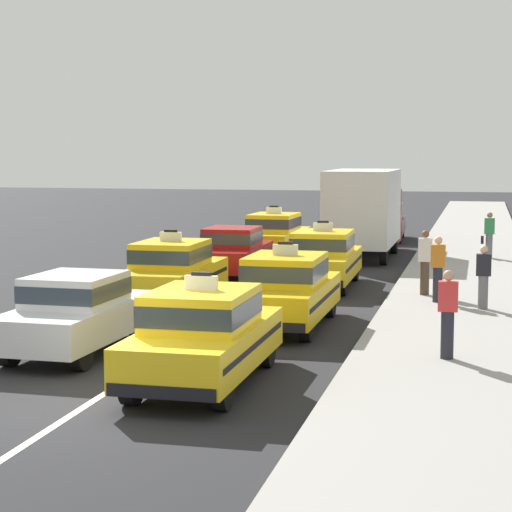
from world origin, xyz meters
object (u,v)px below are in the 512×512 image
Objects in this scene: sedan_left_third at (233,250)px; pedestrian_mid_block at (438,269)px; sedan_left_nearest at (77,311)px; pedestrian_by_storefront at (425,262)px; taxi_right_third at (323,257)px; box_truck_right_fourth at (365,210)px; taxi_right_nearest at (203,334)px; sedan_right_fifth at (384,221)px; pedestrian_trailing at (489,235)px; taxi_left_second at (172,271)px; pedestrian_far_corner at (448,314)px; taxi_right_second at (286,289)px; pedestrian_near_crosswalk at (483,277)px; taxi_left_fourth at (275,235)px.

sedan_left_third is 7.99m from pedestrian_mid_block.
pedestrian_by_storefront is (6.27, 8.33, 0.18)m from sedan_left_nearest.
box_truck_right_fourth is at bearing 88.37° from taxi_right_third.
sedan_right_fifth is (0.32, 27.23, -0.03)m from taxi_right_nearest.
pedestrian_trailing is (1.71, 9.43, -0.06)m from pedestrian_by_storefront.
taxi_right_nearest is 20.25m from pedestrian_trailing.
taxi_left_second reaches higher than sedan_left_nearest.
taxi_right_nearest is at bearing -106.94° from pedestrian_by_storefront.
taxi_right_nearest is 2.76× the size of pedestrian_far_corner.
taxi_right_nearest is 1.00× the size of taxi_right_second.
sedan_left_third is (0.15, 5.58, -0.03)m from taxi_left_second.
sedan_left_nearest is 2.81× the size of pedestrian_near_crosswalk.
pedestrian_near_crosswalk is 0.90× the size of pedestrian_by_storefront.
pedestrian_near_crosswalk is (7.85, 0.24, 0.05)m from taxi_left_second.
taxi_right_second reaches higher than pedestrian_mid_block.
pedestrian_near_crosswalk is (7.70, -5.34, 0.08)m from sedan_left_third.
sedan_left_third is at bearing -117.08° from box_truck_right_fourth.
taxi_left_fourth and taxi_right_nearest have the same top height.
taxi_left_fourth is 2.67× the size of pedestrian_by_storefront.
box_truck_right_fourth reaches higher than pedestrian_mid_block.
taxi_right_second is 5.12m from pedestrian_near_crosswalk.
sedan_left_third and sedan_right_fifth have the same top height.
taxi_right_third reaches higher than pedestrian_trailing.
taxi_right_third is 4.51m from pedestrian_mid_block.
taxi_left_second is at bearing 144.65° from taxi_right_second.
sedan_left_third is at bearing -91.62° from taxi_left_fourth.
pedestrian_far_corner is (-0.64, -5.89, 0.06)m from pedestrian_near_crosswalk.
sedan_left_nearest is 0.95× the size of taxi_right_second.
pedestrian_mid_block is 1.01× the size of pedestrian_far_corner.
pedestrian_mid_block is at bearing -74.04° from box_truck_right_fourth.
taxi_right_nearest reaches higher than pedestrian_far_corner.
pedestrian_trailing is (4.52, 14.13, 0.09)m from taxi_right_second.
pedestrian_far_corner is (3.69, -3.15, 0.11)m from taxi_right_second.
pedestrian_by_storefront is (3.03, -1.78, 0.15)m from taxi_right_third.
pedestrian_mid_block is at bearing -71.37° from pedestrian_by_storefront.
pedestrian_by_storefront is (6.02, -8.88, 0.15)m from taxi_left_fourth.
box_truck_right_fourth is at bearing 172.91° from pedestrian_trailing.
taxi_right_third is at bearing -90.89° from sedan_right_fifth.
pedestrian_by_storefront is at bearing -30.40° from taxi_right_third.
taxi_right_third reaches higher than sedan_right_fifth.
taxi_right_nearest is at bearing -68.20° from taxi_left_second.
taxi_right_nearest is 27.24m from sedan_right_fifth.
taxi_left_second is 0.66× the size of box_truck_right_fourth.
taxi_right_nearest reaches higher than sedan_left_nearest.
pedestrian_near_crosswalk is 2.48m from pedestrian_by_storefront.
pedestrian_far_corner reaches higher than sedan_left_third.
taxi_right_second is 4.78m from pedestrian_mid_block.
sedan_left_third is 13.26m from pedestrian_far_corner.
taxi_right_third reaches higher than sedan_left_nearest.
box_truck_right_fourth reaches higher than pedestrian_near_crosswalk.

